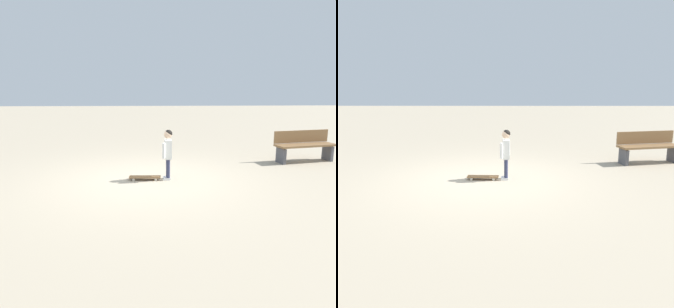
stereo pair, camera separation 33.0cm
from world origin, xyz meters
TOP-DOWN VIEW (x-y plane):
  - ground_plane at (0.00, 0.00)m, footprint 50.00×50.00m
  - child_person at (-0.51, -0.05)m, footprint 0.21×0.38m
  - skateboard at (-0.02, -0.03)m, footprint 0.67×0.21m
  - street_bench at (-4.13, -1.59)m, footprint 1.66×0.77m

SIDE VIEW (x-z plane):
  - ground_plane at x=0.00m, z-range 0.00..0.00m
  - skateboard at x=-0.02m, z-range 0.02..0.10m
  - street_bench at x=-4.13m, z-range 0.02..0.82m
  - child_person at x=-0.51m, z-range 0.13..1.19m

